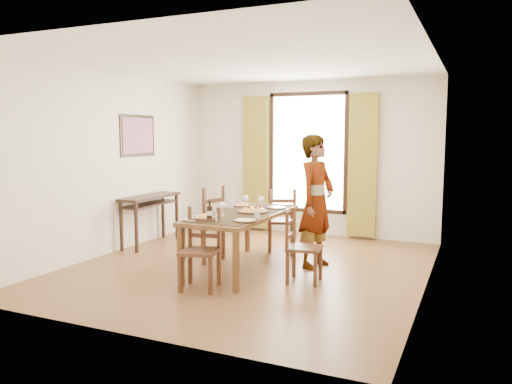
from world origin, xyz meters
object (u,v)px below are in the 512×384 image
at_px(dining_table, 243,218).
at_px(man, 316,201).
at_px(pasta_platter, 253,209).
at_px(console_table, 150,203).

distance_m(dining_table, man, 1.01).
height_order(dining_table, pasta_platter, pasta_platter).
relative_size(console_table, pasta_platter, 3.00).
bearing_deg(dining_table, console_table, 160.13).
height_order(console_table, pasta_platter, pasta_platter).
relative_size(dining_table, man, 1.12).
distance_m(console_table, dining_table, 2.11).
height_order(console_table, man, man).
bearing_deg(man, dining_table, 135.36).
xyz_separation_m(console_table, pasta_platter, (2.11, -0.65, 0.12)).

